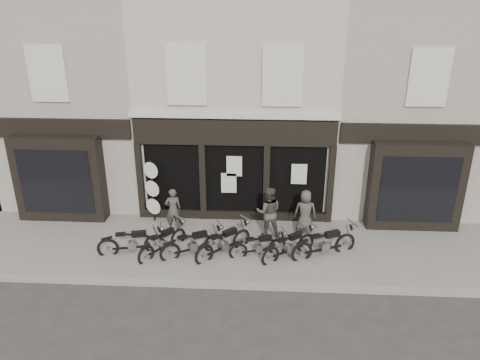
# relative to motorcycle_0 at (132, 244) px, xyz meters

# --- Properties ---
(ground_plane) EXTENTS (90.00, 90.00, 0.00)m
(ground_plane) POSITION_rel_motorcycle_0_xyz_m (3.15, -0.32, -0.42)
(ground_plane) COLOR #2D2B28
(ground_plane) RESTS_ON ground
(pavement) EXTENTS (30.00, 4.20, 0.12)m
(pavement) POSITION_rel_motorcycle_0_xyz_m (3.15, 0.58, -0.36)
(pavement) COLOR slate
(pavement) RESTS_ON ground_plane
(kerb) EXTENTS (30.00, 0.25, 0.13)m
(kerb) POSITION_rel_motorcycle_0_xyz_m (3.15, -1.57, -0.35)
(kerb) COLOR gray
(kerb) RESTS_ON ground_plane
(central_building) EXTENTS (7.30, 6.22, 8.34)m
(central_building) POSITION_rel_motorcycle_0_xyz_m (3.15, 5.63, 3.66)
(central_building) COLOR #B5AB9B
(central_building) RESTS_ON ground
(neighbour_left) EXTENTS (5.60, 6.73, 8.34)m
(neighbour_left) POSITION_rel_motorcycle_0_xyz_m (-3.20, 5.57, 3.62)
(neighbour_left) COLOR gray
(neighbour_left) RESTS_ON ground
(neighbour_right) EXTENTS (5.60, 6.73, 8.34)m
(neighbour_right) POSITION_rel_motorcycle_0_xyz_m (9.50, 5.57, 3.62)
(neighbour_right) COLOR gray
(neighbour_right) RESTS_ON ground
(motorcycle_0) EXTENTS (2.15, 0.83, 1.05)m
(motorcycle_0) POSITION_rel_motorcycle_0_xyz_m (0.00, 0.00, 0.00)
(motorcycle_0) COLOR black
(motorcycle_0) RESTS_ON ground
(motorcycle_1) EXTENTS (1.41, 1.81, 1.00)m
(motorcycle_1) POSITION_rel_motorcycle_0_xyz_m (0.99, 0.11, -0.02)
(motorcycle_1) COLOR black
(motorcycle_1) RESTS_ON ground
(motorcycle_2) EXTENTS (2.01, 1.25, 1.04)m
(motorcycle_2) POSITION_rel_motorcycle_0_xyz_m (1.99, 0.01, -0.00)
(motorcycle_2) COLOR black
(motorcycle_2) RESTS_ON ground
(motorcycle_3) EXTENTS (1.79, 1.74, 1.08)m
(motorcycle_3) POSITION_rel_motorcycle_0_xyz_m (2.98, 0.12, 0.01)
(motorcycle_3) COLOR black
(motorcycle_3) RESTS_ON ground
(motorcycle_4) EXTENTS (1.86, 0.82, 0.92)m
(motorcycle_4) POSITION_rel_motorcycle_0_xyz_m (4.10, 0.10, -0.05)
(motorcycle_4) COLOR black
(motorcycle_4) RESTS_ON ground
(motorcycle_5) EXTENTS (1.83, 1.51, 1.03)m
(motorcycle_5) POSITION_rel_motorcycle_0_xyz_m (5.07, 0.09, -0.01)
(motorcycle_5) COLOR black
(motorcycle_5) RESTS_ON ground
(motorcycle_6) EXTENTS (2.17, 1.23, 1.11)m
(motorcycle_6) POSITION_rel_motorcycle_0_xyz_m (6.21, 0.20, 0.02)
(motorcycle_6) COLOR black
(motorcycle_6) RESTS_ON ground
(man_left) EXTENTS (0.65, 0.52, 1.55)m
(man_left) POSITION_rel_motorcycle_0_xyz_m (1.05, 1.67, 0.48)
(man_left) COLOR #3F3934
(man_left) RESTS_ON pavement
(man_centre) EXTENTS (0.89, 0.70, 1.80)m
(man_centre) POSITION_rel_motorcycle_0_xyz_m (4.40, 1.38, 0.61)
(man_centre) COLOR #3E3B32
(man_centre) RESTS_ON pavement
(man_right) EXTENTS (0.78, 0.51, 1.57)m
(man_right) POSITION_rel_motorcycle_0_xyz_m (5.68, 1.70, 0.49)
(man_right) COLOR #423C37
(man_right) RESTS_ON pavement
(advert_sign_post) EXTENTS (0.58, 0.39, 2.51)m
(advert_sign_post) POSITION_rel_motorcycle_0_xyz_m (0.20, 2.26, 0.81)
(advert_sign_post) COLOR black
(advert_sign_post) RESTS_ON ground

